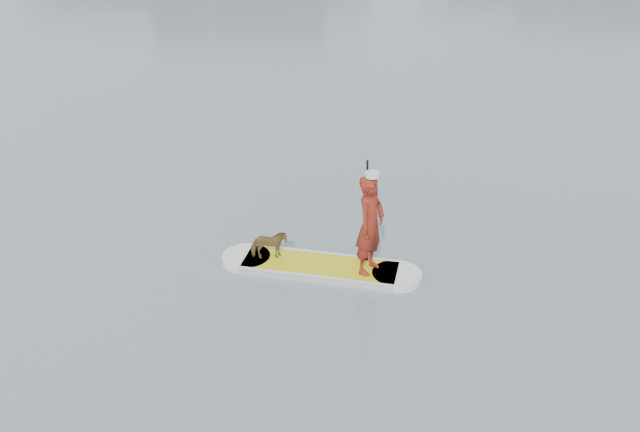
{
  "coord_description": "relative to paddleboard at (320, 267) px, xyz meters",
  "views": [
    {
      "loc": [
        -2.82,
        -6.04,
        6.21
      ],
      "look_at": [
        -2.93,
        3.77,
        1.0
      ],
      "focal_mm": 40.0,
      "sensor_mm": 36.0,
      "label": 1
    }
  ],
  "objects": [
    {
      "name": "paddleboard",
      "position": [
        0.0,
        0.0,
        0.0
      ],
      "size": [
        3.25,
        1.32,
        0.12
      ],
      "rotation": [
        0.0,
        0.0,
        -0.21
      ],
      "color": "#D1C613",
      "rests_on": "ground"
    },
    {
      "name": "paddle",
      "position": [
        0.74,
        0.14,
        0.74
      ],
      "size": [
        0.1,
        0.3,
        2.0
      ],
      "rotation": [
        0.0,
        0.0,
        -0.21
      ],
      "color": "black",
      "rests_on": "ground"
    },
    {
      "name": "paddler",
      "position": [
        0.78,
        -0.16,
        0.88
      ],
      "size": [
        0.64,
        0.71,
        1.64
      ],
      "primitive_type": "imported",
      "rotation": [
        0.0,
        0.0,
        1.04
      ],
      "color": "maroon",
      "rests_on": "paddleboard"
    },
    {
      "name": "dog",
      "position": [
        -0.83,
        0.18,
        0.31
      ],
      "size": [
        0.62,
        0.34,
        0.5
      ],
      "primitive_type": "imported",
      "rotation": [
        0.0,
        0.0,
        1.7
      ],
      "color": "brown",
      "rests_on": "paddleboard"
    },
    {
      "name": "white_cap",
      "position": [
        0.78,
        -0.16,
        1.73
      ],
      "size": [
        0.22,
        0.22,
        0.07
      ],
      "primitive_type": "cylinder",
      "color": "silver",
      "rests_on": "paddler"
    }
  ]
}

